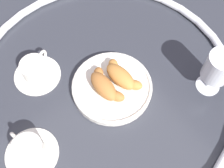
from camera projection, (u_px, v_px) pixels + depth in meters
ground_plane at (104, 83)px, 0.79m from camera, size 2.20×2.20×0.00m
table_chrome_rim at (104, 81)px, 0.78m from camera, size 0.77×0.77×0.02m
pastry_plate at (112, 87)px, 0.77m from camera, size 0.23×0.23×0.02m
croissant_large at (104, 86)px, 0.74m from camera, size 0.14×0.06×0.04m
croissant_small at (121, 76)px, 0.75m from camera, size 0.14×0.07×0.04m
coffee_cup_near at (36, 71)px, 0.78m from camera, size 0.14×0.14×0.06m
coffee_cup_far at (29, 151)px, 0.67m from camera, size 0.14×0.14×0.06m
juice_glass_left at (218, 68)px, 0.71m from camera, size 0.08×0.08×0.14m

